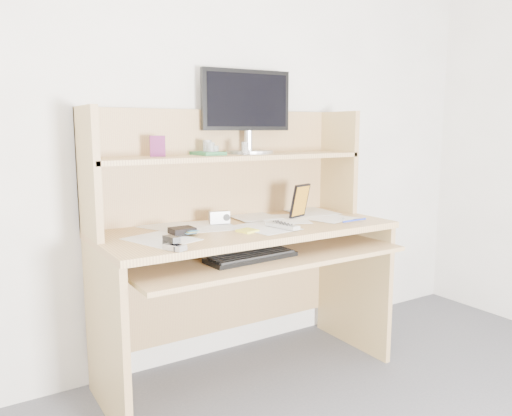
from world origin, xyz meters
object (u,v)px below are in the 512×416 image
tv_remote (283,226)px  monitor (247,109)px  game_case (300,201)px  keyboard (251,256)px  desk (239,235)px

tv_remote → monitor: bearing=73.4°
game_case → monitor: 0.54m
game_case → monitor: (-0.20, 0.19, 0.46)m
keyboard → tv_remote: 0.24m
desk → monitor: monitor is taller
desk → tv_remote: bearing=-63.7°
desk → tv_remote: 0.25m
desk → game_case: desk is taller
desk → tv_remote: (0.11, -0.22, 0.07)m
desk → keyboard: bearing=-110.1°
desk → monitor: bearing=47.1°
keyboard → game_case: game_case is taller
keyboard → tv_remote: tv_remote is taller
tv_remote → keyboard: bearing=-174.0°
tv_remote → desk: bearing=104.5°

